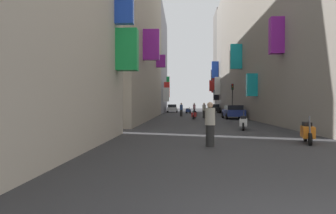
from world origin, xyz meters
The scene contains 19 objects.
ground_plane centered at (0.00, 30.00, 0.00)m, with size 140.00×140.00×0.00m, color #2D2D30.
building_left_mid_b centered at (-8.00, 28.29, 10.68)m, with size 7.34×26.49×21.36m.
building_left_mid_c centered at (-7.99, 50.76, 9.15)m, with size 7.04×18.47×18.31m.
building_right_near centered at (8.00, 23.48, 9.86)m, with size 7.28×46.97×19.73m.
building_right_mid_a centered at (7.97, 50.26, 9.86)m, with size 7.23×6.58×19.78m.
building_right_mid_b centered at (7.99, 56.77, 10.19)m, with size 7.18×6.45×20.41m.
parked_car_white centered at (-3.64, 52.15, 0.78)m, with size 1.98×4.39×1.50m.
parked_car_blue centered at (3.75, 28.44, 0.77)m, with size 2.03×4.34×1.46m.
parked_car_black centered at (4.00, 48.72, 0.80)m, with size 1.83×4.33×1.54m.
scooter_orange centered at (3.27, 8.91, 0.46)m, with size 0.70×1.73×1.13m.
scooter_red centered at (-0.50, 27.79, 0.46)m, with size 0.62×1.98×1.13m.
scooter_blue centered at (-0.73, 45.31, 0.46)m, with size 0.86×1.87×1.13m.
scooter_white centered at (2.00, 15.04, 0.46)m, with size 0.68×1.83×1.13m.
pedestrian_crossing centered at (-1.88, 33.76, 0.86)m, with size 0.54×0.54×1.72m.
pedestrian_near_left centered at (-0.77, 7.82, 0.83)m, with size 0.53×0.53×1.67m.
pedestrian_near_right centered at (1.86, 36.25, 0.87)m, with size 0.44×0.44×1.74m.
pedestrian_mid_street centered at (0.71, 29.77, 0.86)m, with size 0.41×0.41×1.72m.
pedestrian_far_away centered at (0.06, 40.40, 0.87)m, with size 0.48×0.48×1.74m.
traffic_light_near_corner centered at (4.63, 34.11, 2.84)m, with size 0.26×0.34×4.16m.
Camera 1 is at (-1.83, -3.01, 1.60)m, focal length 30.84 mm.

